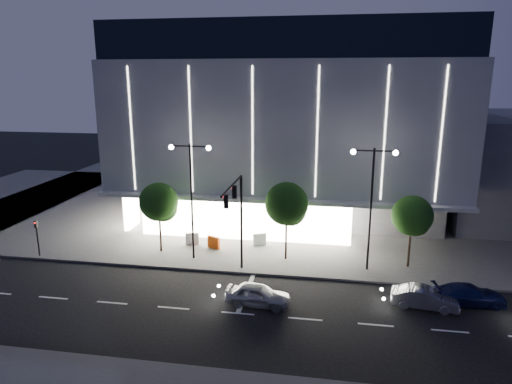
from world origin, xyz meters
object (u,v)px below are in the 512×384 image
object	(u,v)px
street_lamp_west	(191,184)
car_second	(425,298)
barrier_c	(214,242)
barrier_d	(260,239)
tree_left	(159,204)
car_lead	(258,295)
ped_signal_far	(37,234)
barrier_b	(192,239)
tree_right	(412,218)
car_third	(469,295)
street_lamp_east	(372,191)
tree_mid	(287,206)
traffic_mast	(237,209)

from	to	relation	value
street_lamp_west	car_second	distance (m)	17.62
barrier_c	barrier_d	size ratio (longest dim) A/B	1.00
tree_left	barrier_d	size ratio (longest dim) A/B	5.20
car_lead	barrier_d	bearing A→B (deg)	12.89
street_lamp_west	car_lead	xyz separation A→B (m)	(6.00, -6.27, -5.27)
ped_signal_far	tree_left	size ratio (longest dim) A/B	0.52
street_lamp_west	barrier_b	distance (m)	6.08
tree_right	barrier_b	xyz separation A→B (m)	(-16.99, 1.78, -3.23)
tree_left	car_third	world-z (taller)	tree_left
street_lamp_east	tree_mid	bearing A→B (deg)	170.31
barrier_d	ped_signal_far	bearing A→B (deg)	174.55
barrier_d	tree_mid	bearing A→B (deg)	-68.55
street_lamp_west	tree_mid	distance (m)	7.28
barrier_b	car_second	bearing A→B (deg)	-37.99
traffic_mast	ped_signal_far	xyz separation A→B (m)	(-16.00, 1.16, -3.14)
car_lead	traffic_mast	bearing A→B (deg)	33.61
traffic_mast	car_third	size ratio (longest dim) A/B	1.63
ped_signal_far	street_lamp_east	bearing A→B (deg)	3.44
car_second	barrier_d	size ratio (longest dim) A/B	3.57
ped_signal_far	car_third	world-z (taller)	ped_signal_far
car_lead	barrier_c	size ratio (longest dim) A/B	3.64
car_second	barrier_c	world-z (taller)	car_second
street_lamp_west	car_third	size ratio (longest dim) A/B	2.07
street_lamp_east	car_lead	distance (m)	10.77
tree_right	tree_left	bearing A→B (deg)	180.00
tree_left	tree_mid	world-z (taller)	tree_mid
car_lead	barrier_d	distance (m)	9.95
traffic_mast	street_lamp_west	size ratio (longest dim) A/B	0.79
street_lamp_west	tree_left	world-z (taller)	street_lamp_west
car_third	tree_left	bearing A→B (deg)	70.49
ped_signal_far	tree_mid	world-z (taller)	tree_mid
street_lamp_east	barrier_c	world-z (taller)	street_lamp_east
car_lead	barrier_c	bearing A→B (deg)	35.01
car_second	barrier_b	bearing A→B (deg)	73.04
ped_signal_far	barrier_b	world-z (taller)	ped_signal_far
traffic_mast	street_lamp_west	world-z (taller)	street_lamp_west
tree_mid	car_second	xyz separation A→B (m)	(9.04, -5.96, -3.69)
tree_mid	car_third	bearing A→B (deg)	-23.10
barrier_b	barrier_d	distance (m)	5.58
ped_signal_far	tree_mid	distance (m)	19.35
tree_left	barrier_d	distance (m)	8.65
tree_mid	car_second	distance (m)	11.44
traffic_mast	barrier_c	distance (m)	7.22
car_lead	barrier_d	world-z (taller)	car_lead
tree_mid	barrier_c	bearing A→B (deg)	168.53
car_lead	barrier_b	world-z (taller)	car_lead
street_lamp_east	ped_signal_far	size ratio (longest dim) A/B	3.00
street_lamp_west	car_second	xyz separation A→B (m)	(16.06, -4.94, -5.31)
traffic_mast	car_lead	xyz separation A→B (m)	(2.00, -3.61, -4.34)
street_lamp_east	car_lead	size ratio (longest dim) A/B	2.25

